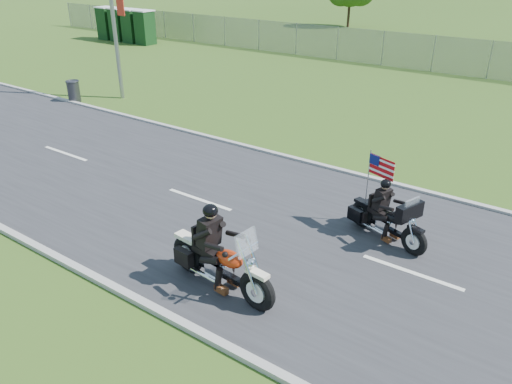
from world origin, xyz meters
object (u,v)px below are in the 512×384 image
Objects in this scene: porta_toilet_b at (132,27)px; motorcycle_follow at (387,221)px; porta_toilet_d at (107,24)px; motorcycle_lead at (219,264)px; trash_can at (74,92)px; porta_toilet_a at (145,28)px; porta_toilet_c at (119,25)px.

motorcycle_follow is (26.39, -16.00, -0.63)m from porta_toilet_b.
motorcycle_follow is at bearing -28.72° from porta_toilet_d.
motorcycle_lead is at bearing -99.54° from motorcycle_follow.
motorcycle_follow is (2.04, 3.75, -0.07)m from motorcycle_lead.
porta_toilet_d is 33.58m from motorcycle_lead.
porta_toilet_d reaches higher than trash_can.
motorcycle_lead is (22.95, -19.75, -0.56)m from porta_toilet_a.
porta_toilet_a is 1.00× the size of porta_toilet_b.
porta_toilet_a is at bearing 145.12° from motorcycle_lead.
motorcycle_lead is (25.75, -19.75, -0.56)m from porta_toilet_c.
porta_toilet_c is 1.00× the size of porta_toilet_d.
porta_toilet_a is 4.20m from porta_toilet_d.
porta_toilet_b is (-1.40, 0.00, 0.00)m from porta_toilet_a.
porta_toilet_a reaches higher than trash_can.
motorcycle_lead is (24.35, -19.75, -0.56)m from porta_toilet_b.
trash_can is at bearing -51.40° from porta_toilet_b.
porta_toilet_b is 2.44× the size of trash_can.
porta_toilet_d is at bearing 180.00° from porta_toilet_a.
motorcycle_lead is 1.27× the size of motorcycle_follow.
porta_toilet_c is at bearing 169.08° from motorcycle_follow.
porta_toilet_c reaches higher than motorcycle_follow.
porta_toilet_d is 18.14m from trash_can.
porta_toilet_b is at bearing 167.78° from motorcycle_follow.
porta_toilet_a is 30.28m from motorcycle_lead.
porta_toilet_c is 2.44× the size of trash_can.
porta_toilet_b is at bearing 180.00° from porta_toilet_a.
porta_toilet_d reaches higher than motorcycle_follow.
porta_toilet_b and porta_toilet_d have the same top height.
motorcycle_follow is 2.33× the size of trash_can.
trash_can is at bearing -172.47° from motorcycle_follow.
porta_toilet_a is 0.82× the size of motorcycle_lead.
porta_toilet_c is 1.40m from porta_toilet_d.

